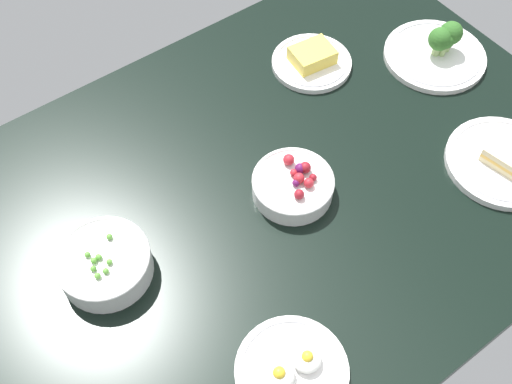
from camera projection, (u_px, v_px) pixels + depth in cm
name	position (u px, v px, depth cm)	size (l,w,h in cm)	color
dining_table	(256.00, 204.00, 115.21)	(135.39, 88.79, 4.00)	black
bowl_peas	(105.00, 263.00, 102.84)	(16.00, 16.00, 6.03)	white
plate_cheese	(312.00, 60.00, 131.64)	(17.23, 17.23, 4.49)	white
bowl_berries	(293.00, 185.00, 112.39)	(15.19, 15.19, 5.88)	white
plate_eggs	(292.00, 370.00, 94.58)	(17.88, 17.88, 4.57)	white
plate_broccoli	(438.00, 50.00, 132.26)	(22.05, 22.05, 8.43)	white
plate_sandwich	(503.00, 161.00, 116.87)	(21.70, 21.70, 4.64)	white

